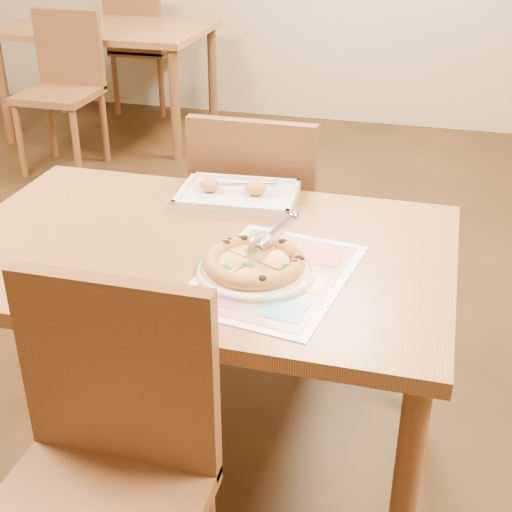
% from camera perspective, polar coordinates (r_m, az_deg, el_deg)
% --- Properties ---
extents(dining_table, '(1.30, 0.85, 0.72)m').
position_cam_1_polar(dining_table, '(1.89, -4.45, -1.39)').
color(dining_table, '#8E5C38').
rests_on(dining_table, ground).
extents(chair_near, '(0.42, 0.42, 0.47)m').
position_cam_1_polar(chair_near, '(1.49, -12.14, -14.75)').
color(chair_near, brown).
rests_on(chair_near, ground).
extents(chair_far, '(0.42, 0.42, 0.47)m').
position_cam_1_polar(chair_far, '(2.44, 0.20, 3.90)').
color(chair_far, brown).
rests_on(chair_far, ground).
extents(bg_table, '(1.30, 0.85, 0.72)m').
position_cam_1_polar(bg_table, '(4.95, -11.78, 16.61)').
color(bg_table, '#8E5C38').
rests_on(bg_table, ground).
extents(bg_chair_near, '(0.42, 0.42, 0.47)m').
position_cam_1_polar(bg_chair_near, '(4.44, -15.11, 14.09)').
color(bg_chair_near, brown).
rests_on(bg_chair_near, ground).
extents(bg_chair_far, '(0.42, 0.42, 0.47)m').
position_cam_1_polar(bg_chair_far, '(5.41, -9.33, 17.01)').
color(bg_chair_far, brown).
rests_on(bg_chair_far, ground).
extents(plate, '(0.34, 0.34, 0.02)m').
position_cam_1_polar(plate, '(1.71, 0.00, -1.26)').
color(plate, silver).
rests_on(plate, dining_table).
extents(pizza, '(0.25, 0.25, 0.04)m').
position_cam_1_polar(pizza, '(1.71, -0.14, -0.49)').
color(pizza, '#CD8546').
rests_on(pizza, plate).
extents(pizza_cutter, '(0.09, 0.14, 0.09)m').
position_cam_1_polar(pizza_cutter, '(1.69, 1.23, 1.49)').
color(pizza_cutter, silver).
rests_on(pizza_cutter, pizza).
extents(appetizer_tray, '(0.36, 0.26, 0.06)m').
position_cam_1_polar(appetizer_tray, '(2.11, -1.51, 4.88)').
color(appetizer_tray, silver).
rests_on(appetizer_tray, dining_table).
extents(menu, '(0.40, 0.52, 0.00)m').
position_cam_1_polar(menu, '(1.70, 1.40, -1.57)').
color(menu, white).
rests_on(menu, dining_table).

